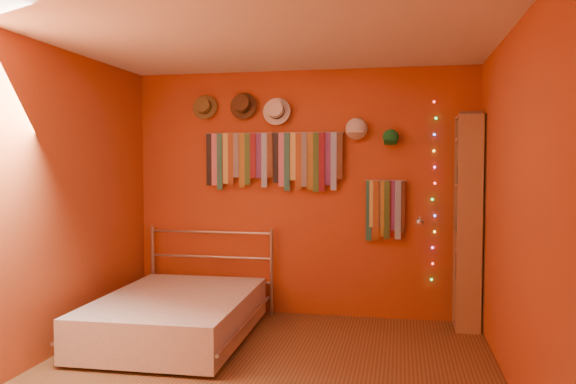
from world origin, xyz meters
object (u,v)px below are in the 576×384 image
Objects in this scene: reading_lamp at (420,222)px; bed at (176,315)px; tie_rack at (273,158)px; bookshelf at (473,221)px.

reading_lamp reaches higher than bed.
tie_rack is 0.78× the size of bed.
bed is (-0.67, -0.97, -1.40)m from tie_rack.
bookshelf is at bearing 15.80° from bed.
tie_rack is at bearing 172.90° from reading_lamp.
reading_lamp is 2.40m from bed.
bed is (-2.12, -0.78, -0.80)m from reading_lamp.
tie_rack reaches higher than reading_lamp.
reading_lamp is 0.17× the size of bed.
bookshelf is (1.94, -0.15, -0.59)m from tie_rack.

